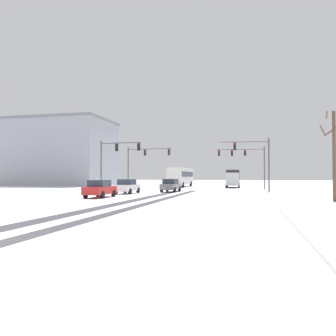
% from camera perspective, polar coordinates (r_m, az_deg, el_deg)
% --- Properties ---
extents(wheel_track_left_lane, '(1.13, 38.82, 0.01)m').
position_cam_1_polar(wheel_track_left_lane, '(28.25, -5.63, -5.38)').
color(wheel_track_left_lane, '#424247').
rests_on(wheel_track_left_lane, ground).
extents(wheel_track_right_lane, '(0.86, 38.82, 0.01)m').
position_cam_1_polar(wheel_track_right_lane, '(27.67, -1.75, -5.47)').
color(wheel_track_right_lane, '#424247').
rests_on(wheel_track_right_lane, ground).
extents(sidewalk_kerb_right, '(4.00, 38.82, 0.12)m').
position_cam_1_polar(sidewalk_kerb_right, '(25.24, 21.85, -5.65)').
color(sidewalk_kerb_right, white).
rests_on(sidewalk_kerb_right, ground).
extents(traffic_signal_far_left, '(7.03, 0.55, 6.50)m').
position_cam_1_polar(traffic_signal_far_left, '(52.71, -4.17, 1.61)').
color(traffic_signal_far_left, '#47474C').
rests_on(traffic_signal_far_left, ground).
extents(traffic_signal_near_right, '(5.76, 0.65, 6.50)m').
position_cam_1_polar(traffic_signal_near_right, '(42.25, 14.33, 1.99)').
color(traffic_signal_near_right, '#47474C').
rests_on(traffic_signal_near_right, ground).
extents(traffic_signal_near_left, '(5.51, 0.62, 6.50)m').
position_cam_1_polar(traffic_signal_near_left, '(43.46, -8.88, 2.16)').
color(traffic_signal_near_left, '#47474C').
rests_on(traffic_signal_near_left, ground).
extents(traffic_signal_far_right, '(7.31, 0.90, 6.50)m').
position_cam_1_polar(traffic_signal_far_right, '(54.12, 12.66, 1.72)').
color(traffic_signal_far_right, '#47474C').
rests_on(traffic_signal_far_right, ground).
extents(car_grey_lead, '(1.96, 4.16, 1.62)m').
position_cam_1_polar(car_grey_lead, '(42.56, 0.45, -2.91)').
color(car_grey_lead, slate).
rests_on(car_grey_lead, ground).
extents(car_white_second, '(1.95, 4.16, 1.62)m').
position_cam_1_polar(car_white_second, '(38.69, -6.79, -3.06)').
color(car_white_second, silver).
rests_on(car_white_second, ground).
extents(car_red_third, '(1.85, 4.11, 1.62)m').
position_cam_1_polar(car_red_third, '(32.27, -11.27, -3.40)').
color(car_red_third, red).
rests_on(car_red_third, ground).
extents(bus_oncoming, '(2.82, 11.04, 3.38)m').
position_cam_1_polar(bus_oncoming, '(61.35, 2.14, -1.32)').
color(bus_oncoming, silver).
rests_on(bus_oncoming, ground).
extents(box_truck_delivery, '(2.46, 7.46, 3.02)m').
position_cam_1_polar(box_truck_delivery, '(59.76, 10.74, -1.64)').
color(box_truck_delivery, '#B7BABF').
rests_on(box_truck_delivery, ground).
extents(bare_tree_sidewalk_mid, '(1.76, 1.75, 7.24)m').
position_cam_1_polar(bare_tree_sidewalk_mid, '(29.87, 25.82, 2.43)').
color(bare_tree_sidewalk_mid, brown).
rests_on(bare_tree_sidewalk_mid, ground).
extents(office_building_far_left_block, '(20.38, 14.82, 13.64)m').
position_cam_1_polar(office_building_far_left_block, '(75.20, -17.33, 2.43)').
color(office_building_far_left_block, '#9399A3').
rests_on(office_building_far_left_block, ground).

